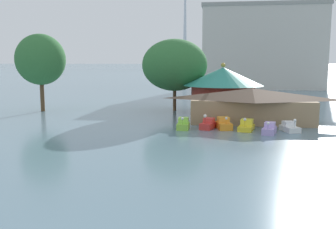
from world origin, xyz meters
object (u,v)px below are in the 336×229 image
pedal_boat_red (208,124)px  boathouse (252,105)px  green_roof_pavilion (223,88)px  background_building_block (261,47)px  pedal_boat_lime (183,125)px  pedal_boat_yellow (246,126)px  pedal_boat_lavender (269,129)px  shoreline_tree_mid (175,65)px  pedal_boat_orange (224,124)px  pedal_boat_white (290,127)px  shoreline_tree_tall_left (41,60)px

pedal_boat_red → boathouse: size_ratio=0.17×
green_roof_pavilion → background_building_block: (11.34, 57.26, 8.08)m
pedal_boat_lime → pedal_boat_yellow: (7.42, 0.30, -0.05)m
pedal_boat_lavender → shoreline_tree_mid: shoreline_tree_mid is taller
pedal_boat_yellow → background_building_block: 72.34m
pedal_boat_red → background_building_block: size_ratio=0.08×
pedal_boat_red → background_building_block: (13.07, 70.56, 11.50)m
pedal_boat_orange → pedal_boat_lavender: pedal_boat_orange is taller
pedal_boat_orange → boathouse: boathouse is taller
pedal_boat_orange → background_building_block: background_building_block is taller
pedal_boat_orange → pedal_boat_yellow: bearing=64.9°
pedal_boat_orange → shoreline_tree_mid: size_ratio=0.25×
pedal_boat_yellow → background_building_block: size_ratio=0.09×
pedal_boat_yellow → background_building_block: bearing=-174.4°
pedal_boat_red → pedal_boat_orange: (1.87, 0.20, 0.03)m
pedal_boat_orange → green_roof_pavilion: bearing=167.0°
pedal_boat_red → background_building_block: 72.68m
pedal_boat_lime → pedal_boat_white: (12.32, 0.35, -0.09)m
pedal_boat_orange → green_roof_pavilion: green_roof_pavilion is taller
pedal_boat_yellow → pedal_boat_lavender: 2.91m
shoreline_tree_tall_left → pedal_boat_lime: bearing=-28.1°
shoreline_tree_tall_left → pedal_boat_red: bearing=-24.3°
background_building_block → pedal_boat_white: bearing=-93.0°
pedal_boat_orange → background_building_block: (11.20, 70.37, 11.47)m
pedal_boat_red → pedal_boat_yellow: pedal_boat_red is taller
boathouse → shoreline_tree_mid: 16.49m
pedal_boat_orange → shoreline_tree_tall_left: 32.25m
pedal_boat_white → boathouse: boathouse is taller
pedal_boat_white → shoreline_tree_tall_left: (-36.45, 12.51, 7.80)m
shoreline_tree_mid → background_building_block: 58.11m
pedal_boat_red → pedal_boat_orange: bearing=114.0°
pedal_boat_white → green_roof_pavilion: size_ratio=0.25×
pedal_boat_orange → pedal_boat_white: (7.53, -0.48, -0.11)m
pedal_boat_red → green_roof_pavilion: green_roof_pavilion is taller
pedal_boat_red → pedal_boat_yellow: bearing=103.7°
pedal_boat_orange → shoreline_tree_tall_left: shoreline_tree_tall_left is taller
pedal_boat_white → background_building_block: bearing=159.8°
pedal_boat_orange → pedal_boat_white: bearing=72.7°
pedal_boat_lime → boathouse: size_ratio=0.14×
pedal_boat_orange → pedal_boat_red: bearing=-97.6°
pedal_boat_lavender → shoreline_tree_tall_left: bearing=-98.0°
pedal_boat_red → pedal_boat_lavender: (6.92, -1.94, -0.04)m
green_roof_pavilion → pedal_boat_lime: bearing=-108.5°
pedal_boat_orange → background_building_block: bearing=157.3°
pedal_boat_lime → shoreline_tree_mid: bearing=-169.1°
pedal_boat_lavender → shoreline_tree_mid: (-12.93, 17.81, 6.90)m
green_roof_pavilion → shoreline_tree_mid: bearing=161.7°
pedal_boat_white → shoreline_tree_tall_left: bearing=-126.1°
shoreline_tree_tall_left → boathouse: bearing=-12.3°
pedal_boat_red → green_roof_pavilion: (1.73, 13.31, 3.42)m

